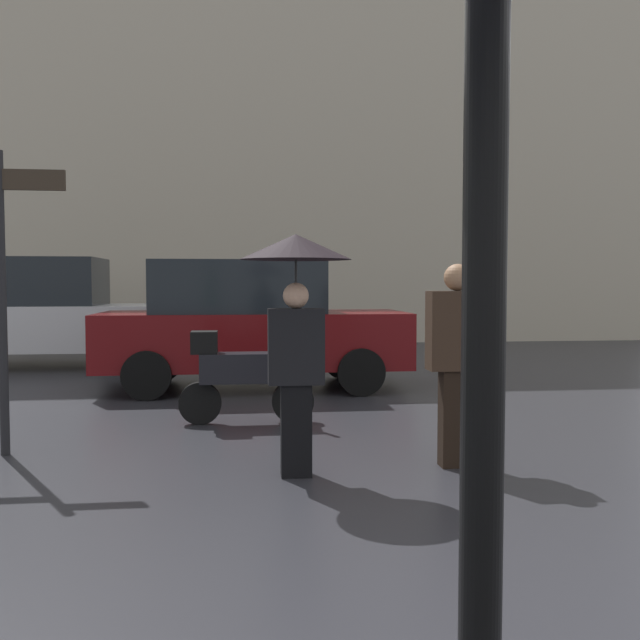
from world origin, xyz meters
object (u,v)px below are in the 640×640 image
pedestrian_with_umbrella (296,291)px  pedestrian_with_bag (458,352)px  parked_scooter (242,373)px  parked_car_left (250,324)px  parked_car_right (43,312)px  street_signpost (2,271)px

pedestrian_with_umbrella → pedestrian_with_bag: size_ratio=1.13×
parked_scooter → pedestrian_with_umbrella: bearing=-85.3°
pedestrian_with_bag → parked_scooter: pedestrian_with_bag is taller
parked_scooter → parked_car_left: (0.11, 2.51, 0.38)m
pedestrian_with_umbrella → pedestrian_with_bag: 1.46m
pedestrian_with_umbrella → parked_car_left: (-0.30, 4.62, -0.52)m
pedestrian_with_umbrella → parked_car_left: 4.66m
pedestrian_with_umbrella → parked_car_left: bearing=-155.8°
parked_car_right → street_signpost: (1.50, -6.68, 0.64)m
pedestrian_with_bag → pedestrian_with_umbrella: bearing=-47.6°
pedestrian_with_bag → parked_car_left: parked_car_left is taller
street_signpost → parked_car_right: bearing=102.7°
pedestrian_with_bag → street_signpost: size_ratio=0.63×
parked_car_right → parked_scooter: bearing=-54.8°
parked_car_right → pedestrian_with_bag: bearing=-52.2°
parked_car_left → pedestrian_with_bag: bearing=96.8°
parked_scooter → street_signpost: 2.62m
pedestrian_with_umbrella → parked_scooter: bearing=-148.4°
parked_scooter → street_signpost: street_signpost is taller
pedestrian_with_umbrella → street_signpost: street_signpost is taller
parked_car_left → parked_car_right: parked_car_right is taller
pedestrian_with_umbrella → parked_car_right: parked_car_right is taller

